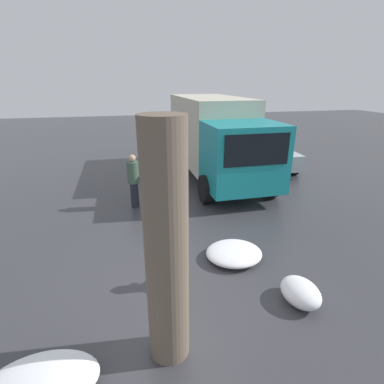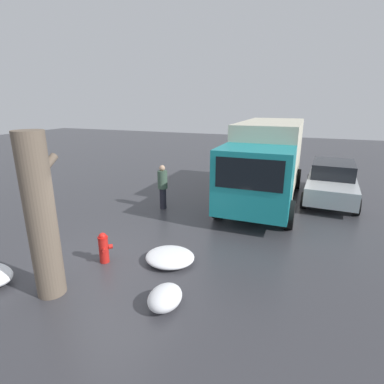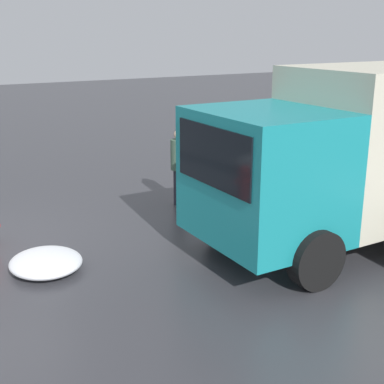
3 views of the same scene
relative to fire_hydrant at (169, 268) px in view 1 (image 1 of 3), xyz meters
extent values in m
plane|color=#38383D|center=(0.00, 0.00, -0.40)|extent=(60.00, 60.00, 0.00)
cylinder|color=red|center=(0.00, 0.00, -0.08)|extent=(0.23, 0.23, 0.63)
cylinder|color=red|center=(0.00, 0.00, 0.25)|extent=(0.24, 0.24, 0.05)
sphere|color=red|center=(0.00, 0.00, 0.28)|extent=(0.20, 0.20, 0.20)
cylinder|color=red|center=(0.11, -0.12, -0.01)|extent=(0.15, 0.15, 0.11)
cylinder|color=red|center=(0.12, 0.11, -0.01)|extent=(0.13, 0.13, 0.09)
cylinder|color=red|center=(-0.13, -0.11, -0.01)|extent=(0.13, 0.13, 0.09)
cylinder|color=#6B5B4C|center=(-1.42, 0.24, 1.26)|extent=(0.56, 0.56, 3.31)
cylinder|color=#6B5B4C|center=(-1.17, 0.24, 2.19)|extent=(0.64, 0.16, 0.51)
cube|color=teal|center=(3.71, -2.91, 1.06)|extent=(1.93, 2.27, 2.02)
cube|color=black|center=(2.74, -2.92, 1.46)|extent=(0.04, 1.90, 0.89)
cube|color=beige|center=(7.27, -2.90, 1.34)|extent=(5.20, 2.29, 2.58)
cylinder|color=black|center=(3.81, -4.05, 0.05)|extent=(0.90, 0.28, 0.90)
cylinder|color=black|center=(3.81, -1.78, 0.05)|extent=(0.90, 0.28, 0.90)
cylinder|color=black|center=(8.57, -4.03, 0.05)|extent=(0.90, 0.28, 0.90)
cylinder|color=black|center=(8.57, -1.76, 0.05)|extent=(0.90, 0.28, 0.90)
cylinder|color=#23232D|center=(3.99, 0.41, -0.01)|extent=(0.24, 0.24, 0.77)
cylinder|color=#3F5947|center=(3.99, 0.41, 0.70)|extent=(0.35, 0.35, 0.65)
sphere|color=tan|center=(3.99, 0.41, 1.13)|extent=(0.21, 0.21, 0.21)
cube|color=#ADB2B7|center=(7.46, -5.36, 0.22)|extent=(4.64, 1.97, 0.63)
cube|color=black|center=(7.68, -5.38, 0.82)|extent=(2.26, 1.64, 0.57)
cylinder|color=black|center=(5.87, -6.16, -0.10)|extent=(0.61, 0.23, 0.60)
cylinder|color=black|center=(5.95, -4.41, -0.10)|extent=(0.61, 0.23, 0.60)
cylinder|color=black|center=(8.96, -6.31, -0.10)|extent=(0.61, 0.23, 0.60)
cylinder|color=black|center=(9.05, -4.57, -0.10)|extent=(0.61, 0.23, 0.60)
ellipsoid|color=white|center=(-0.96, -2.14, -0.20)|extent=(0.82, 0.62, 0.40)
ellipsoid|color=white|center=(-1.70, 1.88, -0.21)|extent=(0.88, 1.39, 0.37)
ellipsoid|color=white|center=(0.58, -1.50, -0.26)|extent=(1.12, 1.21, 0.28)
camera|label=1|loc=(-4.66, 0.69, 3.24)|focal=28.00mm
camera|label=2|loc=(-5.33, -4.41, 3.40)|focal=28.00mm
camera|label=3|loc=(-1.27, -9.29, 3.21)|focal=50.00mm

